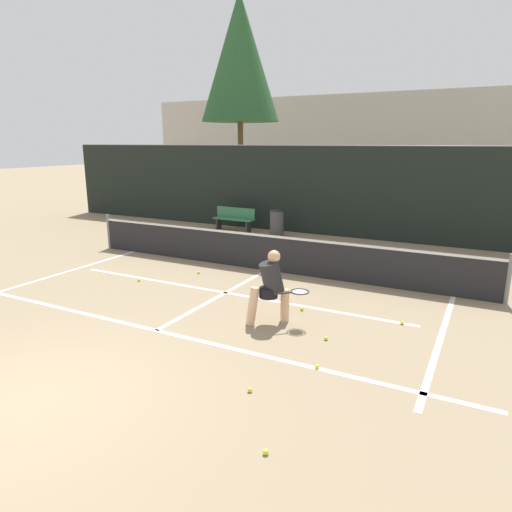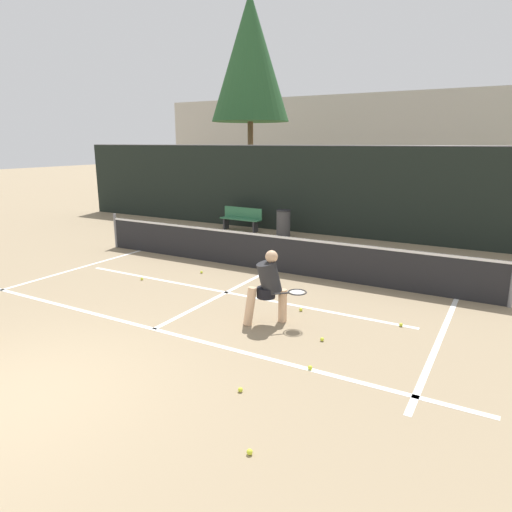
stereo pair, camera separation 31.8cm
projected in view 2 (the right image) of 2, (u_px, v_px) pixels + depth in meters
The scene contains 22 objects.
ground_plane at pixel (19, 398), 5.96m from camera, with size 100.00×100.00×0.00m, color #937F60.
court_baseline_near at pixel (154, 329), 8.14m from camera, with size 11.00×0.10×0.01m, color white.
court_service_line at pixel (226, 292), 10.13m from camera, with size 8.25×0.10×0.01m, color white.
court_center_mark at pixel (222, 294), 10.00m from camera, with size 0.10×4.42×0.01m, color white.
court_sideline_left at pixel (82, 267), 12.16m from camera, with size 0.10×5.42×0.01m, color white.
court_sideline_right at pixel (441, 336), 7.84m from camera, with size 0.10×5.42×0.01m, color white.
net at pixel (270, 251), 11.74m from camera, with size 11.09×0.09×1.07m.
fence_back at pixel (339, 192), 15.85m from camera, with size 24.00×0.06×3.15m.
player_practicing at pixel (269, 285), 8.26m from camera, with size 1.15×0.76×1.38m.
tennis_ball_scattered_0 at pixel (240, 390), 6.09m from camera, with size 0.07×0.07×0.07m, color #D1E033.
tennis_ball_scattered_1 at pixel (310, 368), 6.69m from camera, with size 0.07×0.07×0.07m, color #D1E033.
tennis_ball_scattered_2 at pixel (202, 272), 11.60m from camera, with size 0.07×0.07×0.07m, color #D1E033.
tennis_ball_scattered_3 at pixel (401, 325), 8.26m from camera, with size 0.07×0.07×0.07m, color #D1E033.
tennis_ball_scattered_5 at pixel (301, 310), 9.00m from camera, with size 0.07×0.07×0.07m, color #D1E033.
tennis_ball_scattered_6 at pixel (250, 452), 4.87m from camera, with size 0.07×0.07×0.07m, color #D1E033.
tennis_ball_scattered_7 at pixel (142, 279), 11.03m from camera, with size 0.07×0.07×0.07m, color #D1E033.
tennis_ball_scattered_8 at pixel (322, 339), 7.65m from camera, with size 0.07×0.07×0.07m, color #D1E033.
courtside_bench at pixel (241, 218), 17.15m from camera, with size 1.68×0.45×0.86m.
trash_bin at pixel (283, 223), 16.08m from camera, with size 0.51×0.51×0.94m.
parked_car at pixel (342, 206), 19.19m from camera, with size 1.64×4.43×1.48m.
tree_west at pixel (250, 58), 21.84m from camera, with size 3.81×3.81×10.15m.
building_far at pixel (421, 145), 27.69m from camera, with size 36.00×2.40×6.14m, color #B2ADA3.
Camera 2 is at (5.33, -3.11, 3.25)m, focal length 32.00 mm.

